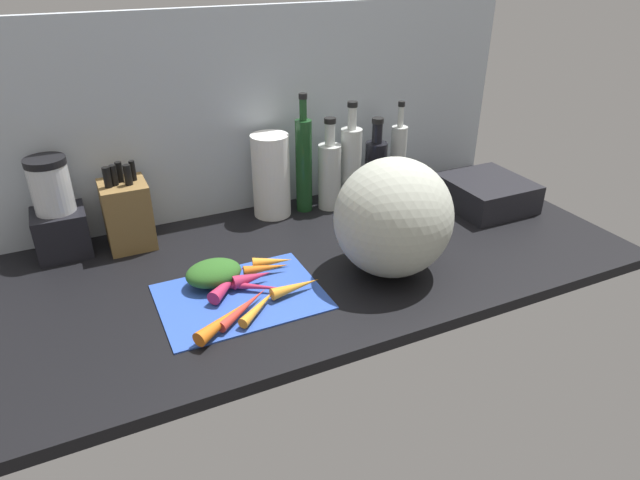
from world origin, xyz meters
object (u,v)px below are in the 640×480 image
Objects in this scene: carrot_1 at (260,306)px; paper_towel_roll at (272,176)px; carrot_2 at (266,268)px; dish_rack at (486,193)px; carrot_6 at (225,320)px; bottle_0 at (304,163)px; bottle_3 at (376,167)px; bottle_1 at (330,173)px; carrot_0 at (259,287)px; carrot_9 at (252,277)px; bottle_2 at (351,164)px; blender_appliance at (57,214)px; carrot_3 at (244,307)px; carrot_7 at (296,287)px; knife_block at (127,213)px; carrot_8 at (229,282)px; winter_squash at (393,218)px; bottle_4 at (398,157)px; carrot_4 at (220,280)px; cutting_board at (241,296)px; carrot_5 at (272,261)px.

paper_towel_roll reaches higher than carrot_1.
dish_rack is (78.55, 9.59, 2.35)cm from carrot_2.
paper_towel_roll is (30.95, 50.68, 10.25)cm from carrot_6.
bottle_3 is at bearing -2.18° from bottle_0.
carrot_0 is at bearing -134.80° from bottle_1.
carrot_9 is 84.55cm from dish_rack.
carrot_6 is at bearing -129.02° from carrot_9.
bottle_2 is at bearing 149.97° from dish_rack.
blender_appliance is (-38.33, 49.70, 9.65)cm from carrot_1.
carrot_7 is at bearing 10.55° from carrot_3.
paper_towel_roll is (14.86, 33.56, 10.58)cm from carrot_2.
knife_block is 43.30cm from paper_towel_roll.
carrot_8 is at bearing 69.04° from carrot_6.
winter_squash is 0.98× the size of bottle_4.
carrot_2 is 34.38cm from winter_squash.
carrot_9 is (7.30, -3.27, 0.75)cm from carrot_4.
carrot_2 is at bearing 105.79° from carrot_7.
carrot_2 is (4.47, 7.09, 0.34)cm from carrot_0.
carrot_8 reaches higher than carrot_2.
winter_squash is at bearing -6.53° from cutting_board.
winter_squash is 1.18× the size of paper_towel_roll.
carrot_1 is 0.91× the size of carrot_6.
bottle_0 is at bearing 52.30° from carrot_2.
carrot_0 is 46.21cm from knife_block.
carrot_9 reaches higher than carrot_3.
bottle_0 reaches higher than carrot_0.
carrot_5 is at bearing 36.96° from carrot_9.
carrot_8 is (-13.88, 8.48, 0.23)cm from carrot_7.
bottle_0 is at bearing 167.44° from bottle_1.
carrot_7 reaches higher than cutting_board.
bottle_2 is (15.86, -1.02, -2.24)cm from bottle_0.
bottle_3 is (95.51, -3.48, -1.13)cm from blender_appliance.
carrot_6 is at bearing -139.60° from bottle_2.
carrot_8 is at bearing 175.29° from carrot_9.
bottle_3 is at bearing 42.42° from carrot_7.
carrot_7 is at bearing -164.43° from dish_rack.
bottle_3 is (66.20, 48.55, 8.07)cm from carrot_6.
carrot_8 is at bearing 110.78° from cutting_board.
carrot_0 is 7.49cm from carrot_8.
carrot_0 is 1.14× the size of carrot_1.
dish_rack is (89.21, 12.51, 2.02)cm from carrot_8.
carrot_4 is at bearing -46.59° from blender_appliance.
carrot_7 is 50.65cm from bottle_0.
carrot_6 is (-9.03, -2.33, 0.45)cm from carrot_1.
carrot_7 reaches higher than carrot_3.
carrot_6 reaches higher than carrot_5.
bottle_4 reaches higher than carrot_7.
carrot_2 reaches higher than carrot_1.
cutting_board is 2.22× the size of carrot_3.
carrot_0 is 0.69× the size of dish_rack.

